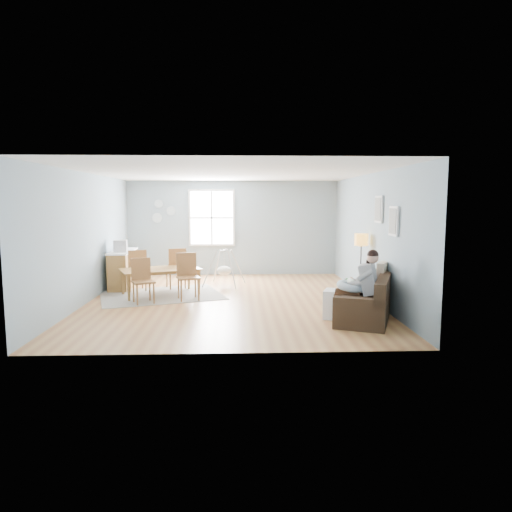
{
  "coord_description": "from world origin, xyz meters",
  "views": [
    {
      "loc": [
        0.16,
        -9.64,
        2.08
      ],
      "look_at": [
        0.52,
        -0.43,
        1.0
      ],
      "focal_mm": 32.0,
      "sensor_mm": 36.0,
      "label": 1
    }
  ],
  "objects_px": {
    "chair_se": "(187,273)",
    "chair_nw": "(137,268)",
    "monitor": "(120,246)",
    "floor_lamp": "(361,245)",
    "counter": "(123,268)",
    "baby_swing": "(224,270)",
    "chair_ne": "(177,265)",
    "sofa": "(368,303)",
    "dining_table": "(161,282)",
    "father": "(360,283)",
    "toddler": "(366,280)",
    "chair_sw": "(142,278)",
    "storage_cube": "(337,304)"
  },
  "relations": [
    {
      "from": "chair_ne",
      "to": "counter",
      "type": "bearing_deg",
      "value": 166.56
    },
    {
      "from": "toddler",
      "to": "floor_lamp",
      "type": "distance_m",
      "value": 1.57
    },
    {
      "from": "dining_table",
      "to": "sofa",
      "type": "bearing_deg",
      "value": -50.98
    },
    {
      "from": "chair_se",
      "to": "monitor",
      "type": "height_order",
      "value": "monitor"
    },
    {
      "from": "sofa",
      "to": "dining_table",
      "type": "relative_size",
      "value": 1.24
    },
    {
      "from": "chair_sw",
      "to": "baby_swing",
      "type": "distance_m",
      "value": 2.51
    },
    {
      "from": "chair_ne",
      "to": "chair_se",
      "type": "bearing_deg",
      "value": -71.96
    },
    {
      "from": "floor_lamp",
      "to": "counter",
      "type": "distance_m",
      "value": 5.78
    },
    {
      "from": "father",
      "to": "baby_swing",
      "type": "bearing_deg",
      "value": 125.08
    },
    {
      "from": "dining_table",
      "to": "chair_se",
      "type": "bearing_deg",
      "value": -58.03
    },
    {
      "from": "chair_se",
      "to": "counter",
      "type": "height_order",
      "value": "chair_se"
    },
    {
      "from": "chair_nw",
      "to": "baby_swing",
      "type": "bearing_deg",
      "value": 18.01
    },
    {
      "from": "chair_se",
      "to": "monitor",
      "type": "relative_size",
      "value": 2.96
    },
    {
      "from": "counter",
      "to": "chair_ne",
      "type": "bearing_deg",
      "value": -13.44
    },
    {
      "from": "sofa",
      "to": "chair_se",
      "type": "relative_size",
      "value": 2.11
    },
    {
      "from": "toddler",
      "to": "chair_sw",
      "type": "relative_size",
      "value": 0.85
    },
    {
      "from": "chair_se",
      "to": "counter",
      "type": "bearing_deg",
      "value": 138.76
    },
    {
      "from": "floor_lamp",
      "to": "counter",
      "type": "relative_size",
      "value": 0.86
    },
    {
      "from": "storage_cube",
      "to": "counter",
      "type": "bearing_deg",
      "value": 144.7
    },
    {
      "from": "chair_nw",
      "to": "counter",
      "type": "relative_size",
      "value": 0.6
    },
    {
      "from": "toddler",
      "to": "chair_se",
      "type": "bearing_deg",
      "value": 155.85
    },
    {
      "from": "floor_lamp",
      "to": "monitor",
      "type": "height_order",
      "value": "floor_lamp"
    },
    {
      "from": "sofa",
      "to": "storage_cube",
      "type": "xyz_separation_m",
      "value": [
        -0.57,
        0.0,
        -0.02
      ]
    },
    {
      "from": "baby_swing",
      "to": "chair_ne",
      "type": "bearing_deg",
      "value": -162.05
    },
    {
      "from": "chair_se",
      "to": "chair_ne",
      "type": "relative_size",
      "value": 1.01
    },
    {
      "from": "dining_table",
      "to": "chair_ne",
      "type": "bearing_deg",
      "value": 48.83
    },
    {
      "from": "floor_lamp",
      "to": "dining_table",
      "type": "relative_size",
      "value": 0.83
    },
    {
      "from": "chair_sw",
      "to": "chair_ne",
      "type": "relative_size",
      "value": 0.94
    },
    {
      "from": "father",
      "to": "baby_swing",
      "type": "height_order",
      "value": "father"
    },
    {
      "from": "chair_se",
      "to": "counter",
      "type": "distance_m",
      "value": 2.34
    },
    {
      "from": "chair_nw",
      "to": "sofa",
      "type": "bearing_deg",
      "value": -29.42
    },
    {
      "from": "sofa",
      "to": "toddler",
      "type": "height_order",
      "value": "toddler"
    },
    {
      "from": "chair_se",
      "to": "monitor",
      "type": "bearing_deg",
      "value": 144.51
    },
    {
      "from": "father",
      "to": "monitor",
      "type": "relative_size",
      "value": 3.76
    },
    {
      "from": "floor_lamp",
      "to": "dining_table",
      "type": "height_order",
      "value": "floor_lamp"
    },
    {
      "from": "father",
      "to": "toddler",
      "type": "xyz_separation_m",
      "value": [
        0.22,
        0.41,
        -0.01
      ]
    },
    {
      "from": "storage_cube",
      "to": "monitor",
      "type": "distance_m",
      "value": 5.54
    },
    {
      "from": "chair_ne",
      "to": "baby_swing",
      "type": "bearing_deg",
      "value": 17.95
    },
    {
      "from": "toddler",
      "to": "dining_table",
      "type": "bearing_deg",
      "value": 153.91
    },
    {
      "from": "toddler",
      "to": "chair_nw",
      "type": "height_order",
      "value": "toddler"
    },
    {
      "from": "dining_table",
      "to": "chair_nw",
      "type": "distance_m",
      "value": 0.83
    },
    {
      "from": "floor_lamp",
      "to": "chair_ne",
      "type": "bearing_deg",
      "value": 162.45
    },
    {
      "from": "toddler",
      "to": "sofa",
      "type": "bearing_deg",
      "value": -90.04
    },
    {
      "from": "chair_nw",
      "to": "monitor",
      "type": "distance_m",
      "value": 0.73
    },
    {
      "from": "chair_se",
      "to": "chair_nw",
      "type": "height_order",
      "value": "chair_se"
    },
    {
      "from": "father",
      "to": "toddler",
      "type": "height_order",
      "value": "father"
    },
    {
      "from": "counter",
      "to": "baby_swing",
      "type": "distance_m",
      "value": 2.5
    },
    {
      "from": "chair_sw",
      "to": "counter",
      "type": "bearing_deg",
      "value": 114.87
    },
    {
      "from": "chair_sw",
      "to": "baby_swing",
      "type": "relative_size",
      "value": 0.85
    },
    {
      "from": "father",
      "to": "chair_nw",
      "type": "bearing_deg",
      "value": 147.45
    }
  ]
}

